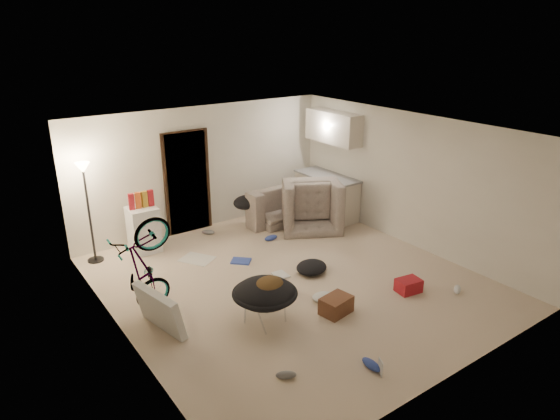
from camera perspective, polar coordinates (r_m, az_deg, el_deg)
floor at (r=8.29m, az=1.34°, el=-8.21°), size 5.50×6.00×0.02m
ceiling at (r=7.43m, az=1.50°, el=9.12°), size 5.50×6.00×0.02m
wall_back at (r=10.22m, az=-8.77°, el=4.78°), size 5.50×0.02×2.50m
wall_front at (r=5.86m, az=19.49°, el=-8.42°), size 5.50×0.02×2.50m
wall_left at (r=6.62m, az=-18.17°, el=-4.86°), size 0.02×6.00×2.50m
wall_right at (r=9.60m, az=14.76°, el=3.31°), size 0.02×6.00×2.50m
doorway at (r=10.09m, az=-10.62°, el=3.09°), size 0.85×0.10×2.04m
door_trim at (r=10.06m, az=-10.54°, el=3.05°), size 0.97×0.04×2.10m
floor_lamp at (r=9.09m, az=-21.29°, el=2.00°), size 0.28×0.28×1.81m
kitchen_counter at (r=10.95m, az=5.31°, el=1.55°), size 0.60×1.50×0.88m
counter_top at (r=10.81m, az=5.39°, el=3.86°), size 0.64×1.54×0.04m
kitchen_uppers at (r=10.64m, az=6.12°, el=9.39°), size 0.38×1.40×0.65m
sofa at (r=10.84m, az=0.41°, el=0.63°), size 2.03×0.83×0.59m
armchair at (r=10.44m, az=3.28°, el=0.35°), size 1.55×1.50×0.78m
bicycle at (r=7.49m, az=-15.14°, el=-8.74°), size 1.56×0.71×0.89m
book_asset at (r=6.40m, az=11.60°, el=-18.24°), size 0.24×0.22×0.02m
mini_fridge at (r=9.53m, az=-15.32°, el=-2.14°), size 0.52×0.52×0.85m
snack_box_0 at (r=9.28m, az=-16.62°, el=0.91°), size 0.11×0.09×0.30m
snack_box_1 at (r=9.32m, az=-15.93°, el=1.06°), size 0.12×0.10×0.30m
snack_box_2 at (r=9.35m, az=-15.24°, el=1.20°), size 0.11×0.09×0.30m
snack_box_3 at (r=9.39m, az=-14.56°, el=1.34°), size 0.11×0.08×0.30m
saucer_chair at (r=7.05m, az=-1.74°, el=-10.07°), size 0.92×0.92×0.65m
hoodie at (r=6.96m, az=-1.27°, el=-8.66°), size 0.61×0.57×0.22m
sofa_drape at (r=10.27m, az=-3.89°, el=0.88°), size 0.61×0.52×0.28m
tv_box at (r=7.13m, az=-13.61°, el=-11.10°), size 0.42×0.95×0.62m
drink_case_a at (r=7.44m, az=6.43°, el=-10.76°), size 0.50×0.39×0.26m
drink_case_b at (r=8.20m, az=14.47°, el=-8.36°), size 0.41×0.33×0.21m
juicer at (r=7.90m, az=0.32°, el=-8.81°), size 0.18×0.18×0.26m
newspaper at (r=9.15m, az=-9.45°, el=-5.54°), size 0.67×0.71×0.01m
book_blue at (r=8.94m, az=-4.48°, el=-5.83°), size 0.41×0.41×0.03m
book_white at (r=8.46m, az=0.07°, el=-7.43°), size 0.23×0.29×0.03m
shoe_0 at (r=9.76m, az=-1.04°, el=-3.20°), size 0.29×0.12×0.11m
shoe_1 at (r=10.14m, az=-8.22°, el=-2.52°), size 0.26×0.25×0.10m
shoe_2 at (r=6.49m, az=10.38°, el=-16.98°), size 0.12×0.30×0.11m
shoe_3 at (r=6.26m, az=0.70°, el=-18.34°), size 0.27×0.22×0.09m
shoe_4 at (r=8.43m, az=19.60°, el=-8.54°), size 0.28×0.24×0.10m
clothes_lump_a at (r=8.55m, az=3.62°, el=-6.55°), size 0.72×0.67×0.19m
clothes_lump_c at (r=7.74m, az=5.18°, el=-9.95°), size 0.52×0.50×0.12m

